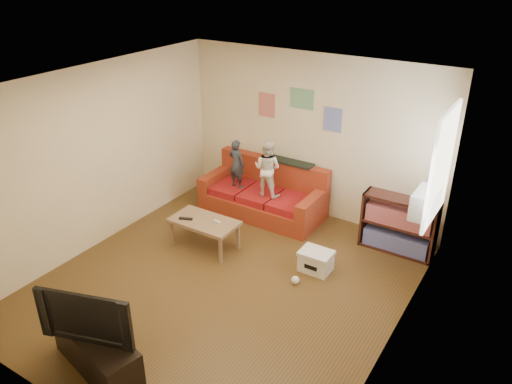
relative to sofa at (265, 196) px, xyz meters
The scene contains 17 objects.
room_shell 2.38m from the sofa, 73.42° to the right, with size 4.52×5.02×2.72m.
sofa is the anchor object (origin of this frame).
child_a 0.73m from the sofa, 159.32° to the right, with size 0.31×0.20×0.84m, color #2C313C.
child_b 0.64m from the sofa, 49.09° to the right, with size 0.46×0.36×0.95m, color silver.
coffee_table 1.46m from the sofa, 97.15° to the right, with size 1.01×0.56×0.46m.
remote 1.63m from the sofa, 105.41° to the right, with size 0.21×0.05×0.02m, color black.
game_controller 1.41m from the sofa, 89.23° to the right, with size 0.13×0.04×0.03m, color silver.
bookshelf 2.31m from the sofa, ahead, with size 1.09×0.33×0.87m.
window 3.15m from the sofa, ahead, with size 0.04×1.08×1.48m, color white.
ac_unit 2.85m from the sofa, ahead, with size 0.28×0.55×0.35m, color #B7B2A3.
artwork_left 1.53m from the sofa, 118.79° to the left, with size 0.30×0.01×0.40m, color #D87266.
artwork_center 1.75m from the sofa, 46.89° to the left, with size 0.42×0.01×0.32m, color #72B27F.
artwork_right 1.75m from the sofa, 24.51° to the left, with size 0.30×0.01×0.38m, color #727FCC.
file_box 1.89m from the sofa, 36.31° to the right, with size 0.45×0.34×0.31m.
tv_stand 4.03m from the sofa, 85.15° to the right, with size 1.21×0.40×0.45m, color black.
television 4.05m from the sofa, 85.15° to the right, with size 1.04×0.14×0.60m, color black.
tissue 2.12m from the sofa, 47.30° to the right, with size 0.11×0.11×0.11m, color white.
Camera 1 is at (3.32, -4.48, 4.09)m, focal length 35.00 mm.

